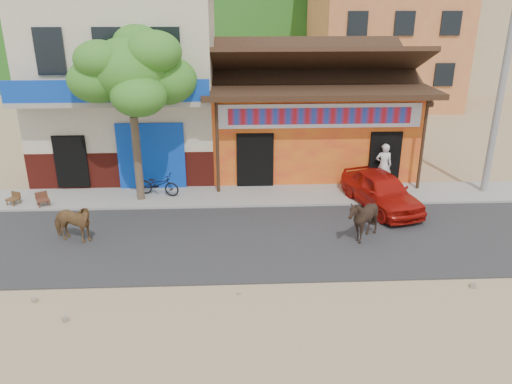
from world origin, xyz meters
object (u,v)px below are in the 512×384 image
tree (134,117)px  cafe_chair_left (12,194)px  cow_tan (72,223)px  scooter (158,184)px  cow_dark (363,219)px  pedestrian (384,165)px  utility_pole (502,84)px  cafe_chair_right (42,194)px  red_car (381,190)px

tree → cafe_chair_left: 5.12m
cow_tan → scooter: (2.07, 3.52, -0.12)m
cow_dark → pedestrian: (1.86, 4.38, 0.23)m
utility_pole → cow_tan: 15.07m
cow_dark → cafe_chair_left: cow_dark is taller
pedestrian → cafe_chair_right: pedestrian is taller
cow_tan → utility_pole: bearing=-59.2°
tree → cafe_chair_right: (-3.31, -0.50, -2.56)m
cow_tan → red_car: bearing=-60.2°
scooter → pedestrian: size_ratio=0.93×
scooter → cow_tan: bearing=165.2°
cow_tan → cafe_chair_right: size_ratio=1.65×
cow_tan → cafe_chair_left: size_ratio=1.81×
utility_pole → cafe_chair_left: size_ratio=9.99×
cow_tan → cow_dark: (8.71, -0.30, 0.08)m
cow_tan → red_car: (9.97, 2.18, 0.03)m
utility_pole → scooter: size_ratio=5.05×
cow_dark → pedestrian: size_ratio=0.82×
utility_pole → cafe_chair_right: size_ratio=9.13×
utility_pole → red_car: utility_pole is taller
scooter → pedestrian: pedestrian is taller
cafe_chair_left → pedestrian: bearing=29.2°
scooter → cafe_chair_right: size_ratio=1.81×
utility_pole → cow_dark: 7.48m
tree → scooter: bearing=29.8°
scooter → cafe_chair_left: bearing=113.4°
utility_pole → cow_tan: size_ratio=5.53×
cow_tan → pedestrian: size_ratio=0.85×
scooter → pedestrian: (8.50, 0.56, 0.43)m
cow_tan → scooter: cow_tan is taller
cafe_chair_right → scooter: bearing=-18.1°
cow_dark → scooter: cow_dark is taller
utility_pole → cafe_chair_right: (-16.11, -0.70, -3.56)m
utility_pole → pedestrian: bearing=169.3°
tree → red_car: tree is taller
cafe_chair_right → cow_tan: bearing=-85.9°
red_car → cafe_chair_left: size_ratio=4.70×
red_car → scooter: (-7.90, 1.34, -0.14)m
cafe_chair_left → cafe_chair_right: cafe_chair_right is taller
scooter → red_car: bearing=-84.0°
red_car → scooter: red_car is taller
cow_dark → scooter: bearing=-124.1°
tree → cafe_chair_left: (-4.40, -0.33, -2.60)m
scooter → utility_pole: bearing=-75.0°
red_car → cafe_chair_right: bearing=162.3°
cow_tan → red_car: size_ratio=0.38×
pedestrian → tree: bearing=9.8°
scooter → cafe_chair_left: scooter is taller
cafe_chair_left → red_car: bearing=21.0°
cafe_chair_right → pedestrian: bearing=-23.9°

